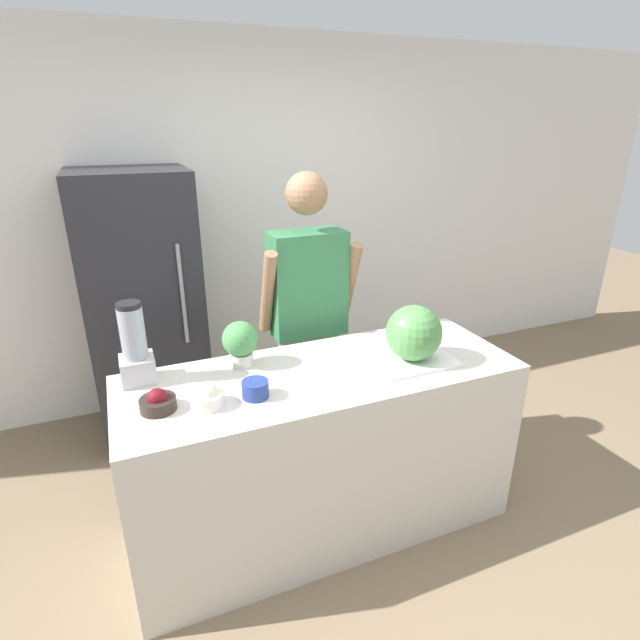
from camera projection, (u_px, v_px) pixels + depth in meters
name	position (u px, v px, depth m)	size (l,w,h in m)	color
ground_plane	(350.00, 568.00, 2.42)	(14.00, 14.00, 0.00)	#7F6B51
wall_back	(234.00, 226.00, 3.67)	(8.00, 0.06, 2.60)	white
counter_island	(323.00, 450.00, 2.55)	(1.91, 0.69, 0.91)	beige
refrigerator	(145.00, 309.00, 3.25)	(0.70, 0.67, 1.76)	#232328
person	(308.00, 322.00, 2.94)	(0.57, 0.28, 1.78)	gray
cutting_board	(411.00, 361.00, 2.46)	(0.42, 0.28, 0.01)	white
watermelon	(414.00, 333.00, 2.42)	(0.27, 0.27, 0.27)	#4C8C47
bowl_cherries	(158.00, 402.00, 2.05)	(0.15, 0.15, 0.10)	#2D231E
bowl_cream	(207.00, 397.00, 2.07)	(0.14, 0.14, 0.11)	white
bowl_small_blue	(255.00, 389.00, 2.14)	(0.12, 0.12, 0.07)	navy
blender	(135.00, 349.00, 2.23)	(0.15, 0.15, 0.38)	#B7B7BC
potted_plant	(240.00, 342.00, 2.39)	(0.17, 0.17, 0.23)	beige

